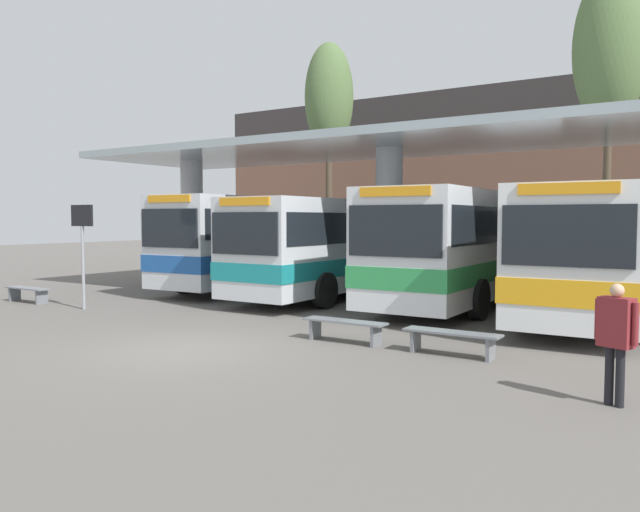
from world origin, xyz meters
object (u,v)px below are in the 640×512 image
(poplar_tree_behind_right, at_px, (329,99))
(waiting_bench_mid_platform, at_px, (28,291))
(transit_bus_right_bay, at_px, (478,241))
(parked_car_street, at_px, (360,247))
(info_sign_platform, at_px, (82,235))
(waiting_bench_far_platform, at_px, (345,326))
(transit_bus_center_bay, at_px, (347,242))
(transit_bus_left_bay, at_px, (267,238))
(poplar_tree_behind_left, at_px, (610,50))
(transit_bus_far_right_bay, at_px, (602,247))
(pedestrian_waiting, at_px, (616,332))
(waiting_bench_near_pillar, at_px, (452,337))

(poplar_tree_behind_right, bearing_deg, waiting_bench_mid_platform, -93.05)
(transit_bus_right_bay, relative_size, parked_car_street, 3.05)
(parked_car_street, bearing_deg, info_sign_platform, -84.90)
(waiting_bench_far_platform, bearing_deg, parked_car_street, 118.45)
(transit_bus_center_bay, bearing_deg, parked_car_street, -62.89)
(info_sign_platform, xyz_separation_m, parked_car_street, (-1.69, 19.01, -1.12))
(transit_bus_left_bay, height_order, parked_car_street, transit_bus_left_bay)
(waiting_bench_far_platform, distance_m, poplar_tree_behind_left, 17.57)
(transit_bus_far_right_bay, xyz_separation_m, info_sign_platform, (-12.50, -6.65, 0.28))
(poplar_tree_behind_left, bearing_deg, pedestrian_waiting, -81.05)
(waiting_bench_far_platform, height_order, info_sign_platform, info_sign_platform)
(transit_bus_left_bay, distance_m, waiting_bench_far_platform, 10.98)
(waiting_bench_near_pillar, relative_size, waiting_bench_mid_platform, 1.04)
(info_sign_platform, xyz_separation_m, poplar_tree_behind_right, (-1.83, 15.96, 6.50))
(waiting_bench_far_platform, bearing_deg, transit_bus_far_right_bay, 59.85)
(waiting_bench_near_pillar, bearing_deg, transit_bus_left_bay, 143.66)
(poplar_tree_behind_right, bearing_deg, poplar_tree_behind_left, -3.94)
(transit_bus_far_right_bay, relative_size, waiting_bench_far_platform, 5.92)
(parked_car_street, bearing_deg, transit_bus_right_bay, -46.51)
(waiting_bench_mid_platform, bearing_deg, transit_bus_right_bay, 35.57)
(info_sign_platform, bearing_deg, poplar_tree_behind_right, 96.54)
(transit_bus_right_bay, distance_m, pedestrian_waiting, 11.26)
(transit_bus_left_bay, xyz_separation_m, parked_car_street, (-2.45, 11.53, -0.86))
(waiting_bench_far_platform, xyz_separation_m, info_sign_platform, (-8.62, 0.03, 1.76))
(pedestrian_waiting, height_order, poplar_tree_behind_right, poplar_tree_behind_right)
(transit_bus_center_bay, relative_size, transit_bus_right_bay, 0.88)
(transit_bus_far_right_bay, height_order, waiting_bench_mid_platform, transit_bus_far_right_bay)
(transit_bus_far_right_bay, bearing_deg, parked_car_street, -43.02)
(poplar_tree_behind_left, bearing_deg, transit_bus_right_bay, -110.93)
(waiting_bench_near_pillar, bearing_deg, transit_bus_center_bay, 132.13)
(waiting_bench_near_pillar, height_order, waiting_bench_mid_platform, same)
(pedestrian_waiting, height_order, parked_car_street, parked_car_street)
(transit_bus_right_bay, relative_size, waiting_bench_near_pillar, 6.79)
(pedestrian_waiting, bearing_deg, transit_bus_far_right_bay, 122.37)
(transit_bus_center_bay, distance_m, transit_bus_far_right_bay, 8.07)
(transit_bus_right_bay, bearing_deg, transit_bus_left_bay, 3.12)
(poplar_tree_behind_right, xyz_separation_m, parked_car_street, (0.14, 3.05, -7.61))
(transit_bus_right_bay, height_order, waiting_bench_near_pillar, transit_bus_right_bay)
(parked_car_street, bearing_deg, transit_bus_center_bay, -62.58)
(pedestrian_waiting, relative_size, poplar_tree_behind_left, 0.14)
(waiting_bench_near_pillar, xyz_separation_m, info_sign_platform, (-10.96, 0.03, 1.76))
(transit_bus_left_bay, distance_m, waiting_bench_near_pillar, 12.76)
(transit_bus_far_right_bay, bearing_deg, transit_bus_center_bay, -5.71)
(waiting_bench_near_pillar, xyz_separation_m, parked_car_street, (-12.66, 19.04, 0.65))
(transit_bus_left_bay, relative_size, pedestrian_waiting, 6.17)
(pedestrian_waiting, distance_m, poplar_tree_behind_left, 18.81)
(transit_bus_far_right_bay, bearing_deg, waiting_bench_far_platform, 57.89)
(info_sign_platform, bearing_deg, transit_bus_right_bay, 43.02)
(poplar_tree_behind_left, height_order, poplar_tree_behind_right, poplar_tree_behind_left)
(transit_bus_left_bay, height_order, waiting_bench_far_platform, transit_bus_left_bay)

